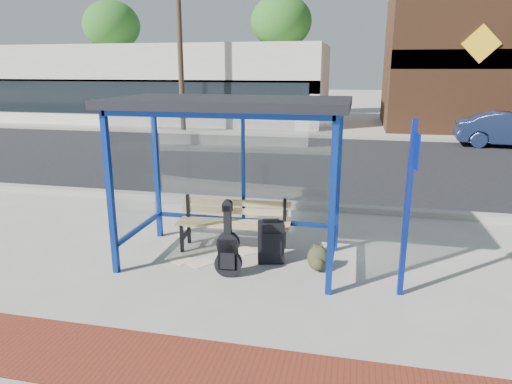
% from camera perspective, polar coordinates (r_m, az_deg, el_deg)
% --- Properties ---
extents(ground, '(120.00, 120.00, 0.00)m').
position_cam_1_polar(ground, '(7.00, -3.04, -8.53)').
color(ground, '#B2ADA0').
rests_on(ground, ground).
extents(brick_paver_strip, '(60.00, 1.00, 0.01)m').
position_cam_1_polar(brick_paver_strip, '(4.87, -11.80, -20.40)').
color(brick_paver_strip, maroon).
rests_on(brick_paver_strip, ground).
extents(curb_near, '(60.00, 0.25, 0.12)m').
position_cam_1_polar(curb_near, '(9.64, 1.57, -1.43)').
color(curb_near, gray).
rests_on(curb_near, ground).
extents(street_asphalt, '(60.00, 10.00, 0.00)m').
position_cam_1_polar(street_asphalt, '(14.55, 5.43, 3.95)').
color(street_asphalt, black).
rests_on(street_asphalt, ground).
extents(curb_far, '(60.00, 0.25, 0.12)m').
position_cam_1_polar(curb_far, '(19.55, 7.35, 6.93)').
color(curb_far, gray).
rests_on(curb_far, ground).
extents(far_sidewalk, '(60.00, 4.00, 0.01)m').
position_cam_1_polar(far_sidewalk, '(21.43, 7.83, 7.48)').
color(far_sidewalk, '#B2ADA0').
rests_on(far_sidewalk, ground).
extents(bus_shelter, '(3.30, 1.80, 2.42)m').
position_cam_1_polar(bus_shelter, '(6.53, -3.12, 8.62)').
color(bus_shelter, navy).
rests_on(bus_shelter, ground).
extents(storefront_white, '(18.00, 6.04, 4.00)m').
position_cam_1_polar(storefront_white, '(26.45, -11.73, 13.08)').
color(storefront_white, silver).
rests_on(storefront_white, ground).
extents(storefront_brown, '(10.00, 7.08, 6.40)m').
position_cam_1_polar(storefront_brown, '(25.45, 27.71, 14.36)').
color(storefront_brown, '#59331E').
rests_on(storefront_brown, ground).
extents(tree_left, '(3.60, 3.60, 7.03)m').
position_cam_1_polar(tree_left, '(32.38, -17.59, 19.16)').
color(tree_left, '#4C3826').
rests_on(tree_left, ground).
extents(tree_mid, '(3.60, 3.60, 7.03)m').
position_cam_1_polar(tree_mid, '(28.69, 3.18, 20.41)').
color(tree_mid, '#4C3826').
rests_on(tree_mid, ground).
extents(utility_pole_west, '(1.60, 0.24, 8.00)m').
position_cam_1_polar(utility_pole_west, '(21.09, -9.52, 18.48)').
color(utility_pole_west, '#4C3826').
rests_on(utility_pole_west, ground).
extents(bench, '(1.81, 0.55, 0.84)m').
position_cam_1_polar(bench, '(7.27, -2.76, -3.60)').
color(bench, black).
rests_on(bench, ground).
extents(guitar_bag, '(0.39, 0.15, 1.05)m').
position_cam_1_polar(guitar_bag, '(6.36, -3.50, -7.33)').
color(guitar_bag, black).
rests_on(guitar_bag, ground).
extents(suitcase, '(0.44, 0.33, 0.68)m').
position_cam_1_polar(suitcase, '(6.83, 1.87, -6.30)').
color(suitcase, black).
rests_on(suitcase, ground).
extents(backpack, '(0.33, 0.30, 0.37)m').
position_cam_1_polar(backpack, '(6.67, 7.75, -8.29)').
color(backpack, '#30321C').
rests_on(backpack, ground).
extents(sign_post, '(0.10, 0.28, 2.25)m').
position_cam_1_polar(sign_post, '(5.86, 18.53, -0.97)').
color(sign_post, navy).
rests_on(sign_post, ground).
extents(newspaper_a, '(0.44, 0.45, 0.01)m').
position_cam_1_polar(newspaper_a, '(6.95, -6.88, -8.79)').
color(newspaper_a, white).
rests_on(newspaper_a, ground).
extents(newspaper_b, '(0.46, 0.44, 0.01)m').
position_cam_1_polar(newspaper_b, '(7.11, -9.48, -8.32)').
color(newspaper_b, white).
rests_on(newspaper_b, ground).
extents(newspaper_c, '(0.43, 0.43, 0.01)m').
position_cam_1_polar(newspaper_c, '(7.33, -1.42, -7.36)').
color(newspaper_c, white).
rests_on(newspaper_c, ground).
extents(parked_car, '(3.96, 1.63, 1.28)m').
position_cam_1_polar(parked_car, '(19.36, 29.37, 6.78)').
color(parked_car, '#192548').
rests_on(parked_car, ground).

